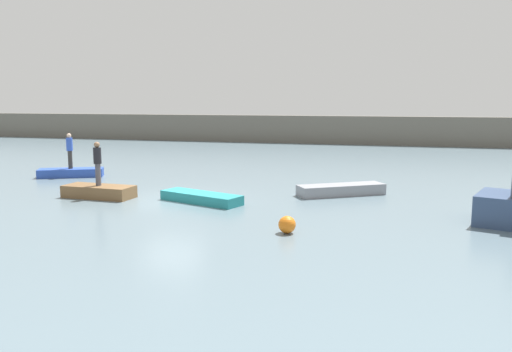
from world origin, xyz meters
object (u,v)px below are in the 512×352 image
object	(u,v)px
rowboat_teal	(201,198)
person_blue_shirt	(70,149)
person_dark_shirt	(98,161)
mooring_buoy	(287,225)
rowboat_blue	(71,173)
rowboat_brown	(99,192)
rowboat_grey	(341,190)

from	to	relation	value
rowboat_teal	person_blue_shirt	world-z (taller)	person_blue_shirt
rowboat_teal	person_dark_shirt	bearing A→B (deg)	-158.39
person_dark_shirt	mooring_buoy	size ratio (longest dim) A/B	3.40
mooring_buoy	rowboat_blue	bearing A→B (deg)	148.56
rowboat_blue	rowboat_brown	bearing A→B (deg)	-70.82
rowboat_blue	rowboat_grey	distance (m)	14.39
person_dark_shirt	mooring_buoy	distance (m)	9.52
rowboat_brown	mooring_buoy	xyz separation A→B (m)	(8.76, -3.53, 0.01)
rowboat_brown	mooring_buoy	distance (m)	9.44
person_blue_shirt	person_dark_shirt	size ratio (longest dim) A/B	1.02
rowboat_teal	person_blue_shirt	size ratio (longest dim) A/B	1.88
rowboat_blue	rowboat_teal	size ratio (longest dim) A/B	0.93
rowboat_blue	person_blue_shirt	size ratio (longest dim) A/B	1.75
person_blue_shirt	mooring_buoy	bearing A→B (deg)	-31.44
person_blue_shirt	mooring_buoy	size ratio (longest dim) A/B	3.47
rowboat_teal	person_blue_shirt	bearing A→B (deg)	172.93
rowboat_teal	rowboat_grey	world-z (taller)	rowboat_grey
person_dark_shirt	rowboat_blue	bearing A→B (deg)	134.94
rowboat_grey	person_dark_shirt	bearing A→B (deg)	165.87
person_blue_shirt	rowboat_grey	bearing A→B (deg)	-5.70
rowboat_brown	rowboat_grey	xyz separation A→B (m)	(9.64, 3.26, -0.02)
rowboat_brown	rowboat_teal	size ratio (longest dim) A/B	0.85
rowboat_grey	rowboat_teal	bearing A→B (deg)	177.80
rowboat_teal	mooring_buoy	bearing A→B (deg)	-21.93
rowboat_blue	rowboat_teal	world-z (taller)	rowboat_blue
rowboat_grey	person_blue_shirt	xyz separation A→B (m)	(-14.32, 1.43, 1.25)
person_dark_shirt	person_blue_shirt	bearing A→B (deg)	134.94
person_blue_shirt	mooring_buoy	world-z (taller)	person_blue_shirt
rowboat_blue	rowboat_teal	distance (m)	10.19
rowboat_blue	rowboat_grey	bearing A→B (deg)	-31.46
rowboat_brown	person_dark_shirt	world-z (taller)	person_dark_shirt
person_blue_shirt	person_dark_shirt	xyz separation A→B (m)	(4.68, -4.69, 0.04)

